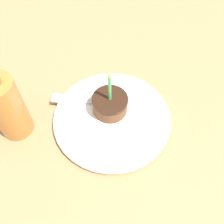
{
  "coord_description": "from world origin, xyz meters",
  "views": [
    {
      "loc": [
        -0.34,
        0.06,
        0.52
      ],
      "look_at": [
        -0.02,
        0.03,
        0.04
      ],
      "focal_mm": 42.0,
      "sensor_mm": 36.0,
      "label": 1
    }
  ],
  "objects_px": {
    "fork": "(86,101)",
    "bottle": "(6,106)",
    "plate": "(112,119)",
    "cake_slice": "(110,105)"
  },
  "relations": [
    {
      "from": "cake_slice",
      "to": "bottle",
      "type": "height_order",
      "value": "bottle"
    },
    {
      "from": "fork",
      "to": "bottle",
      "type": "relative_size",
      "value": 0.9
    },
    {
      "from": "bottle",
      "to": "cake_slice",
      "type": "bearing_deg",
      "value": -86.42
    },
    {
      "from": "fork",
      "to": "cake_slice",
      "type": "bearing_deg",
      "value": -118.44
    },
    {
      "from": "plate",
      "to": "fork",
      "type": "distance_m",
      "value": 0.08
    },
    {
      "from": "fork",
      "to": "bottle",
      "type": "distance_m",
      "value": 0.18
    },
    {
      "from": "cake_slice",
      "to": "fork",
      "type": "bearing_deg",
      "value": 61.56
    },
    {
      "from": "plate",
      "to": "bottle",
      "type": "distance_m",
      "value": 0.23
    },
    {
      "from": "plate",
      "to": "bottle",
      "type": "xyz_separation_m",
      "value": [
        0.01,
        0.22,
        0.08
      ]
    },
    {
      "from": "cake_slice",
      "to": "fork",
      "type": "xyz_separation_m",
      "value": [
        0.03,
        0.05,
        -0.02
      ]
    }
  ]
}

